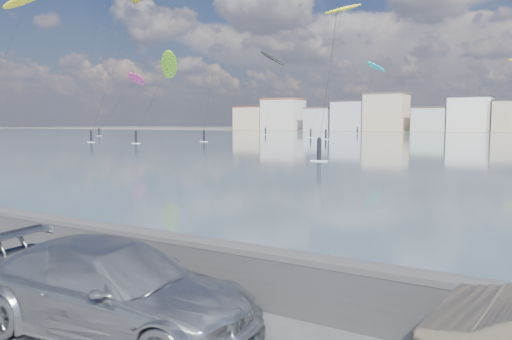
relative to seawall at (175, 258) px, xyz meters
The scene contains 7 objects.
seawall is the anchor object (origin of this frame).
car_silver 2.12m from the seawall, 75.13° to the right, with size 1.91×4.69×1.36m, color #A8ABAE.
kitesurfer_9 122.24m from the seawall, 135.03° to the left, with size 8.05×14.51×15.88m.
kitesurfer_11 147.58m from the seawall, 106.69° to the left, with size 5.46×14.63×21.60m.
kitesurfer_12 132.92m from the seawall, 118.79° to the left, with size 8.14×7.64×23.60m.
kitesurfer_13 74.16m from the seawall, 131.27° to the left, with size 8.07×11.01×14.91m.
kitesurfer_14 109.26m from the seawall, 110.18° to the left, with size 8.41×11.71×29.76m.
Camera 1 is at (6.11, -4.37, 3.12)m, focal length 35.00 mm.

